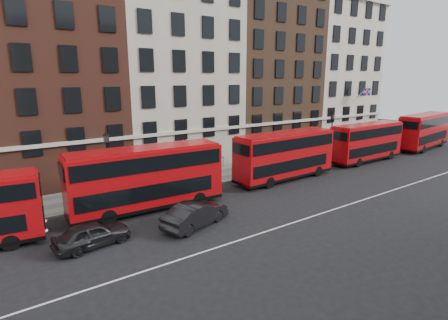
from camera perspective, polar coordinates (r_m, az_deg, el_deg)
ground at (r=26.03m, az=10.18°, el=-7.92°), size 120.00×120.00×0.00m
pavement at (r=33.81m, az=-2.47°, el=-2.63°), size 80.00×5.00×0.15m
kerb at (r=31.81m, az=-0.05°, el=-3.63°), size 80.00×0.30×0.16m
road_centre_line at (r=24.77m, az=13.48°, el=-9.19°), size 70.00×0.12×0.01m
building_terrace at (r=38.84m, az=-9.08°, el=14.45°), size 64.00×11.95×22.00m
bus_b at (r=25.35m, az=-12.54°, el=-2.73°), size 11.07×3.17×4.60m
bus_c at (r=32.81m, az=9.93°, el=0.88°), size 10.73×2.88×4.48m
bus_d at (r=42.69m, az=22.25°, el=2.83°), size 10.35×2.58×4.34m
bus_e at (r=53.97m, az=29.87°, el=4.23°), size 11.35×3.95×4.67m
car_rear at (r=21.42m, az=-20.70°, el=-11.28°), size 4.41×2.23×1.44m
car_front at (r=22.70m, az=-4.67°, el=-8.80°), size 5.12×3.08×1.59m
lamp_post_left at (r=27.34m, az=-18.37°, el=-0.61°), size 0.44×0.44×5.33m
lamp_post_right at (r=42.60m, az=17.13°, el=4.23°), size 0.44×0.44×5.33m
traffic_light at (r=50.01m, az=24.49°, el=4.15°), size 0.25×0.45×3.27m
iron_railings at (r=35.47m, az=-4.40°, el=-0.93°), size 6.60×0.06×1.00m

